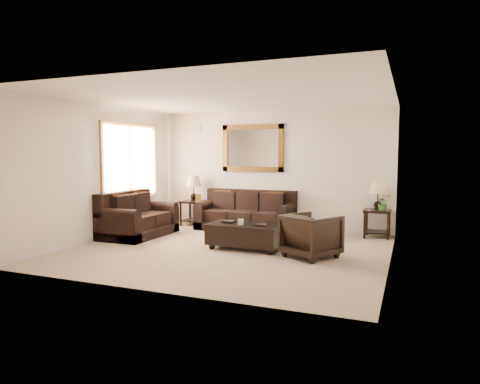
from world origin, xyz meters
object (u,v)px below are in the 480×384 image
at_px(end_table_left, 194,193).
at_px(end_table_right, 378,201).
at_px(sofa, 246,215).
at_px(loveseat, 136,220).
at_px(armchair, 311,233).
at_px(coffee_table, 245,233).

xyz_separation_m(end_table_left, end_table_right, (4.24, 0.01, -0.02)).
bearing_deg(sofa, loveseat, -140.05).
distance_m(end_table_left, end_table_right, 4.24).
xyz_separation_m(sofa, loveseat, (-1.87, -1.57, 0.02)).
bearing_deg(sofa, armchair, -46.87).
distance_m(end_table_left, coffee_table, 2.94).
bearing_deg(end_table_right, sofa, -177.47).
bearing_deg(end_table_right, end_table_left, -179.88).
bearing_deg(armchair, loveseat, 22.19).
bearing_deg(armchair, sofa, -17.02).
distance_m(end_table_right, coffee_table, 2.96).
bearing_deg(coffee_table, end_table_left, 138.46).
distance_m(coffee_table, armchair, 1.27).
bearing_deg(coffee_table, end_table_right, 44.94).
xyz_separation_m(end_table_right, armchair, (-0.88, -2.20, -0.36)).
bearing_deg(end_table_right, coffee_table, -136.87).
bearing_deg(loveseat, armchair, -97.66).
bearing_deg(coffee_table, armchair, -7.59).
distance_m(sofa, end_table_left, 1.48).
bearing_deg(end_table_right, loveseat, -160.22).
xyz_separation_m(sofa, coffee_table, (0.70, -1.87, -0.04)).
bearing_deg(loveseat, coffee_table, -96.81).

